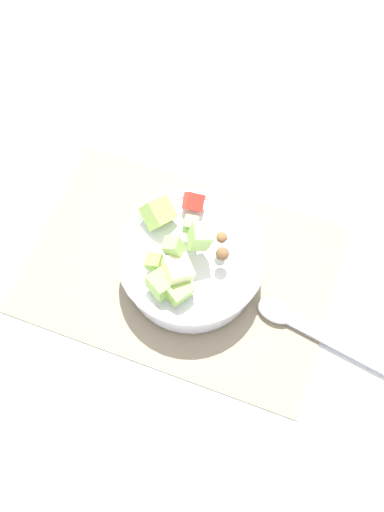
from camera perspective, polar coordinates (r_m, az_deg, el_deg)
ground_plane at (r=0.83m, az=-1.22°, el=-1.39°), size 2.40×2.40×0.00m
placemat at (r=0.83m, az=-1.22°, el=-1.31°), size 0.46×0.32×0.01m
salad_bowl at (r=0.79m, az=-0.09°, el=-0.29°), size 0.22×0.22×0.13m
serving_spoon at (r=0.81m, az=11.63°, el=-7.21°), size 0.21×0.06×0.01m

